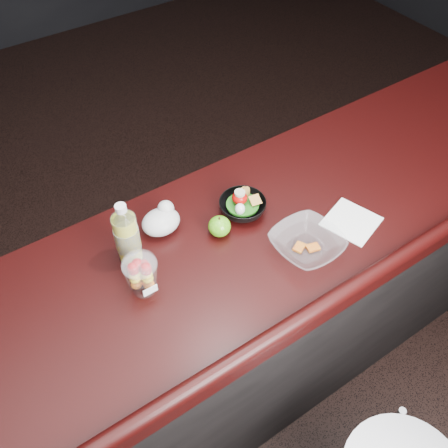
{
  "coord_description": "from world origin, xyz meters",
  "views": [
    {
      "loc": [
        -0.64,
        -0.55,
        2.25
      ],
      "look_at": [
        -0.06,
        0.32,
        1.1
      ],
      "focal_mm": 40.0,
      "sensor_mm": 36.0,
      "label": 1
    }
  ],
  "objects_px": {
    "fruit_cup": "(141,274)",
    "takeout_bowl": "(307,244)",
    "green_apple": "(219,226)",
    "snack_bowl": "(242,206)",
    "lemonade_bottle": "(127,237)"
  },
  "relations": [
    {
      "from": "snack_bowl",
      "to": "takeout_bowl",
      "type": "relative_size",
      "value": 0.9
    },
    {
      "from": "green_apple",
      "to": "takeout_bowl",
      "type": "height_order",
      "value": "green_apple"
    },
    {
      "from": "lemonade_bottle",
      "to": "takeout_bowl",
      "type": "distance_m",
      "value": 0.56
    },
    {
      "from": "lemonade_bottle",
      "to": "snack_bowl",
      "type": "xyz_separation_m",
      "value": [
        0.4,
        -0.04,
        -0.07
      ]
    },
    {
      "from": "snack_bowl",
      "to": "takeout_bowl",
      "type": "distance_m",
      "value": 0.26
    },
    {
      "from": "fruit_cup",
      "to": "green_apple",
      "type": "xyz_separation_m",
      "value": [
        0.31,
        0.06,
        -0.04
      ]
    },
    {
      "from": "fruit_cup",
      "to": "takeout_bowl",
      "type": "xyz_separation_m",
      "value": [
        0.5,
        -0.15,
        -0.05
      ]
    },
    {
      "from": "fruit_cup",
      "to": "green_apple",
      "type": "distance_m",
      "value": 0.32
    },
    {
      "from": "fruit_cup",
      "to": "takeout_bowl",
      "type": "height_order",
      "value": "fruit_cup"
    },
    {
      "from": "lemonade_bottle",
      "to": "takeout_bowl",
      "type": "bearing_deg",
      "value": -30.65
    },
    {
      "from": "fruit_cup",
      "to": "green_apple",
      "type": "relative_size",
      "value": 1.91
    },
    {
      "from": "fruit_cup",
      "to": "green_apple",
      "type": "height_order",
      "value": "fruit_cup"
    },
    {
      "from": "fruit_cup",
      "to": "snack_bowl",
      "type": "distance_m",
      "value": 0.44
    },
    {
      "from": "green_apple",
      "to": "snack_bowl",
      "type": "distance_m",
      "value": 0.12
    },
    {
      "from": "lemonade_bottle",
      "to": "fruit_cup",
      "type": "relative_size",
      "value": 1.57
    }
  ]
}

